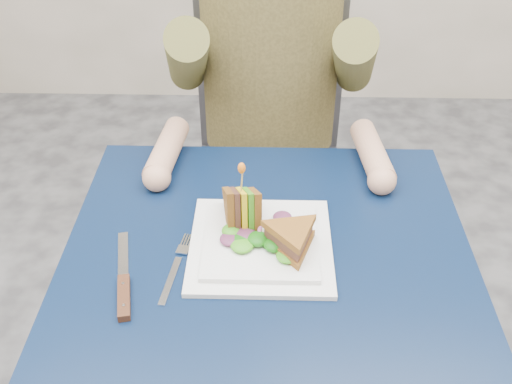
{
  "coord_description": "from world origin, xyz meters",
  "views": [
    {
      "loc": [
        -0.0,
        -0.78,
        1.48
      ],
      "look_at": [
        -0.02,
        0.08,
        0.82
      ],
      "focal_mm": 42.0,
      "sensor_mm": 36.0,
      "label": 1
    }
  ],
  "objects_px": {
    "chair": "(269,142)",
    "diner": "(271,34)",
    "plate": "(261,244)",
    "sandwich_flat": "(292,238)",
    "sandwich_upright": "(242,209)",
    "knife": "(124,289)",
    "table": "(267,291)",
    "fork": "(175,269)"
  },
  "relations": [
    {
      "from": "plate",
      "to": "fork",
      "type": "height_order",
      "value": "plate"
    },
    {
      "from": "table",
      "to": "fork",
      "type": "xyz_separation_m",
      "value": [
        -0.16,
        -0.03,
        0.08
      ]
    },
    {
      "from": "chair",
      "to": "plate",
      "type": "xyz_separation_m",
      "value": [
        -0.01,
        -0.67,
        0.2
      ]
    },
    {
      "from": "chair",
      "to": "fork",
      "type": "height_order",
      "value": "chair"
    },
    {
      "from": "plate",
      "to": "chair",
      "type": "bearing_deg",
      "value": 88.86
    },
    {
      "from": "plate",
      "to": "fork",
      "type": "distance_m",
      "value": 0.16
    },
    {
      "from": "chair",
      "to": "fork",
      "type": "distance_m",
      "value": 0.77
    },
    {
      "from": "chair",
      "to": "sandwich_flat",
      "type": "bearing_deg",
      "value": -86.54
    },
    {
      "from": "chair",
      "to": "sandwich_flat",
      "type": "height_order",
      "value": "chair"
    },
    {
      "from": "sandwich_flat",
      "to": "fork",
      "type": "bearing_deg",
      "value": -169.19
    },
    {
      "from": "chair",
      "to": "sandwich_upright",
      "type": "bearing_deg",
      "value": -94.46
    },
    {
      "from": "diner",
      "to": "sandwich_upright",
      "type": "distance_m",
      "value": 0.53
    },
    {
      "from": "sandwich_flat",
      "to": "fork",
      "type": "distance_m",
      "value": 0.21
    },
    {
      "from": "chair",
      "to": "plate",
      "type": "bearing_deg",
      "value": -91.14
    },
    {
      "from": "chair",
      "to": "knife",
      "type": "relative_size",
      "value": 4.23
    },
    {
      "from": "table",
      "to": "plate",
      "type": "xyz_separation_m",
      "value": [
        -0.01,
        0.03,
        0.09
      ]
    },
    {
      "from": "diner",
      "to": "knife",
      "type": "relative_size",
      "value": 3.39
    },
    {
      "from": "sandwich_upright",
      "to": "fork",
      "type": "relative_size",
      "value": 0.78
    },
    {
      "from": "chair",
      "to": "plate",
      "type": "relative_size",
      "value": 3.58
    },
    {
      "from": "sandwich_flat",
      "to": "sandwich_upright",
      "type": "relative_size",
      "value": 1.19
    },
    {
      "from": "knife",
      "to": "plate",
      "type": "bearing_deg",
      "value": 27.03
    },
    {
      "from": "table",
      "to": "sandwich_upright",
      "type": "distance_m",
      "value": 0.16
    },
    {
      "from": "plate",
      "to": "fork",
      "type": "bearing_deg",
      "value": -156.86
    },
    {
      "from": "diner",
      "to": "chair",
      "type": "bearing_deg",
      "value": 90.0
    },
    {
      "from": "table",
      "to": "sandwich_flat",
      "type": "bearing_deg",
      "value": 13.28
    },
    {
      "from": "table",
      "to": "diner",
      "type": "relative_size",
      "value": 1.01
    },
    {
      "from": "sandwich_flat",
      "to": "sandwich_upright",
      "type": "bearing_deg",
      "value": 142.2
    },
    {
      "from": "table",
      "to": "chair",
      "type": "relative_size",
      "value": 0.81
    },
    {
      "from": "chair",
      "to": "sandwich_flat",
      "type": "xyz_separation_m",
      "value": [
        0.04,
        -0.69,
        0.23
      ]
    },
    {
      "from": "diner",
      "to": "fork",
      "type": "relative_size",
      "value": 4.16
    },
    {
      "from": "chair",
      "to": "sandwich_upright",
      "type": "relative_size",
      "value": 6.69
    },
    {
      "from": "table",
      "to": "plate",
      "type": "height_order",
      "value": "plate"
    },
    {
      "from": "table",
      "to": "diner",
      "type": "height_order",
      "value": "diner"
    },
    {
      "from": "sandwich_flat",
      "to": "sandwich_upright",
      "type": "height_order",
      "value": "sandwich_upright"
    },
    {
      "from": "diner",
      "to": "sandwich_flat",
      "type": "bearing_deg",
      "value": -85.88
    },
    {
      "from": "chair",
      "to": "diner",
      "type": "xyz_separation_m",
      "value": [
        -0.0,
        -0.11,
        0.37
      ]
    },
    {
      "from": "fork",
      "to": "table",
      "type": "bearing_deg",
      "value": 10.18
    },
    {
      "from": "sandwich_upright",
      "to": "fork",
      "type": "bearing_deg",
      "value": -136.47
    },
    {
      "from": "table",
      "to": "chair",
      "type": "height_order",
      "value": "chair"
    },
    {
      "from": "chair",
      "to": "sandwich_flat",
      "type": "distance_m",
      "value": 0.73
    },
    {
      "from": "plate",
      "to": "knife",
      "type": "bearing_deg",
      "value": -152.97
    },
    {
      "from": "table",
      "to": "sandwich_upright",
      "type": "height_order",
      "value": "sandwich_upright"
    }
  ]
}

